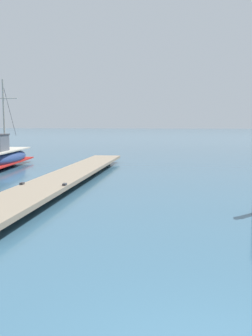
# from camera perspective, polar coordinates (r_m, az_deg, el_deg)

# --- Properties ---
(floating_dock) EXTENTS (2.96, 18.76, 0.53)m
(floating_dock) POSITION_cam_1_polar(r_m,az_deg,el_deg) (17.48, -8.27, -0.90)
(floating_dock) COLOR gray
(floating_dock) RESTS_ON ground
(fishing_boat_1) EXTENTS (3.04, 7.09, 5.36)m
(fishing_boat_1) POSITION_cam_1_polar(r_m,az_deg,el_deg) (24.49, -18.07, 1.64)
(fishing_boat_1) COLOR navy
(fishing_boat_1) RESTS_ON ground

